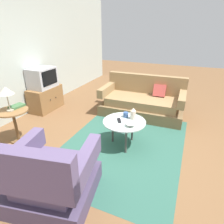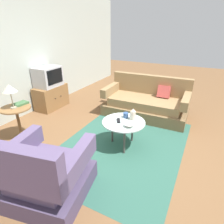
{
  "view_description": "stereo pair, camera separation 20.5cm",
  "coord_description": "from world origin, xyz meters",
  "px_view_note": "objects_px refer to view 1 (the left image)",
  "views": [
    {
      "loc": [
        -2.54,
        -0.91,
        1.89
      ],
      "look_at": [
        0.15,
        0.23,
        0.55
      ],
      "focal_mm": 30.41,
      "sensor_mm": 36.0,
      "label": 1
    },
    {
      "loc": [
        -2.45,
        -1.1,
        1.89
      ],
      "look_at": [
        0.15,
        0.23,
        0.55
      ],
      "focal_mm": 30.41,
      "sensor_mm": 36.0,
      "label": 2
    }
  ],
  "objects_px": {
    "armchair": "(51,179)",
    "television": "(42,78)",
    "bowl": "(131,125)",
    "book": "(17,106)",
    "vase": "(133,114)",
    "tv_remote_dark": "(119,120)",
    "coffee_table": "(124,124)",
    "tv_stand": "(46,98)",
    "side_table": "(14,119)",
    "mug": "(126,115)",
    "table_lamp": "(6,91)",
    "couch": "(142,102)"
  },
  "relations": [
    {
      "from": "side_table",
      "to": "bowl",
      "type": "xyz_separation_m",
      "value": [
        0.48,
        -1.94,
        0.06
      ]
    },
    {
      "from": "armchair",
      "to": "bowl",
      "type": "xyz_separation_m",
      "value": [
        1.27,
        -0.53,
        0.17
      ]
    },
    {
      "from": "vase",
      "to": "tv_remote_dark",
      "type": "relative_size",
      "value": 1.27
    },
    {
      "from": "tv_stand",
      "to": "vase",
      "type": "relative_size",
      "value": 4.06
    },
    {
      "from": "tv_remote_dark",
      "to": "side_table",
      "type": "bearing_deg",
      "value": -100.77
    },
    {
      "from": "bowl",
      "to": "armchair",
      "type": "bearing_deg",
      "value": 157.47
    },
    {
      "from": "armchair",
      "to": "mug",
      "type": "bearing_deg",
      "value": 66.11
    },
    {
      "from": "coffee_table",
      "to": "television",
      "type": "bearing_deg",
      "value": 72.49
    },
    {
      "from": "couch",
      "to": "vase",
      "type": "bearing_deg",
      "value": 95.54
    },
    {
      "from": "bowl",
      "to": "book",
      "type": "distance_m",
      "value": 2.01
    },
    {
      "from": "armchair",
      "to": "vase",
      "type": "xyz_separation_m",
      "value": [
        1.53,
        -0.48,
        0.24
      ]
    },
    {
      "from": "armchair",
      "to": "side_table",
      "type": "distance_m",
      "value": 1.62
    },
    {
      "from": "book",
      "to": "tv_remote_dark",
      "type": "bearing_deg",
      "value": -70.9
    },
    {
      "from": "coffee_table",
      "to": "side_table",
      "type": "distance_m",
      "value": 1.89
    },
    {
      "from": "vase",
      "to": "television",
      "type": "bearing_deg",
      "value": 76.31
    },
    {
      "from": "tv_stand",
      "to": "tv_remote_dark",
      "type": "xyz_separation_m",
      "value": [
        -0.75,
        -2.19,
        0.19
      ]
    },
    {
      "from": "coffee_table",
      "to": "table_lamp",
      "type": "relative_size",
      "value": 1.68
    },
    {
      "from": "armchair",
      "to": "television",
      "type": "distance_m",
      "value": 2.88
    },
    {
      "from": "armchair",
      "to": "coffee_table",
      "type": "height_order",
      "value": "armchair"
    },
    {
      "from": "armchair",
      "to": "coffee_table",
      "type": "relative_size",
      "value": 1.52
    },
    {
      "from": "television",
      "to": "tv_stand",
      "type": "bearing_deg",
      "value": -90.0
    },
    {
      "from": "coffee_table",
      "to": "tv_stand",
      "type": "bearing_deg",
      "value": 72.39
    },
    {
      "from": "television",
      "to": "vase",
      "type": "distance_m",
      "value": 2.47
    },
    {
      "from": "tv_stand",
      "to": "book",
      "type": "height_order",
      "value": "book"
    },
    {
      "from": "coffee_table",
      "to": "vase",
      "type": "distance_m",
      "value": 0.22
    },
    {
      "from": "table_lamp",
      "to": "vase",
      "type": "bearing_deg",
      "value": -67.89
    },
    {
      "from": "armchair",
      "to": "tv_stand",
      "type": "xyz_separation_m",
      "value": [
        2.11,
        1.89,
        -0.03
      ]
    },
    {
      "from": "coffee_table",
      "to": "table_lamp",
      "type": "height_order",
      "value": "table_lamp"
    },
    {
      "from": "armchair",
      "to": "mug",
      "type": "relative_size",
      "value": 8.06
    },
    {
      "from": "vase",
      "to": "mug",
      "type": "height_order",
      "value": "vase"
    },
    {
      "from": "coffee_table",
      "to": "book",
      "type": "distance_m",
      "value": 1.89
    },
    {
      "from": "armchair",
      "to": "bowl",
      "type": "bearing_deg",
      "value": 56.37
    },
    {
      "from": "bowl",
      "to": "book",
      "type": "xyz_separation_m",
      "value": [
        -0.34,
        1.97,
        0.13
      ]
    },
    {
      "from": "armchair",
      "to": "couch",
      "type": "xyz_separation_m",
      "value": [
        2.76,
        -0.34,
        -0.03
      ]
    },
    {
      "from": "vase",
      "to": "tv_remote_dark",
      "type": "height_order",
      "value": "vase"
    },
    {
      "from": "side_table",
      "to": "book",
      "type": "distance_m",
      "value": 0.23
    },
    {
      "from": "vase",
      "to": "mug",
      "type": "bearing_deg",
      "value": 81.85
    },
    {
      "from": "couch",
      "to": "tv_remote_dark",
      "type": "bearing_deg",
      "value": 87.31
    },
    {
      "from": "armchair",
      "to": "vase",
      "type": "bearing_deg",
      "value": 61.32
    },
    {
      "from": "armchair",
      "to": "bowl",
      "type": "height_order",
      "value": "armchair"
    },
    {
      "from": "couch",
      "to": "vase",
      "type": "xyz_separation_m",
      "value": [
        -1.23,
        -0.15,
        0.27
      ]
    },
    {
      "from": "couch",
      "to": "coffee_table",
      "type": "distance_m",
      "value": 1.38
    },
    {
      "from": "armchair",
      "to": "tv_stand",
      "type": "relative_size",
      "value": 1.33
    },
    {
      "from": "side_table",
      "to": "book",
      "type": "height_order",
      "value": "book"
    },
    {
      "from": "tv_stand",
      "to": "television",
      "type": "relative_size",
      "value": 1.35
    },
    {
      "from": "couch",
      "to": "bowl",
      "type": "distance_m",
      "value": 1.52
    },
    {
      "from": "mug",
      "to": "vase",
      "type": "bearing_deg",
      "value": -98.15
    },
    {
      "from": "armchair",
      "to": "coffee_table",
      "type": "distance_m",
      "value": 1.45
    },
    {
      "from": "tv_stand",
      "to": "tv_remote_dark",
      "type": "relative_size",
      "value": 5.16
    },
    {
      "from": "tv_stand",
      "to": "vase",
      "type": "distance_m",
      "value": 2.46
    }
  ]
}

